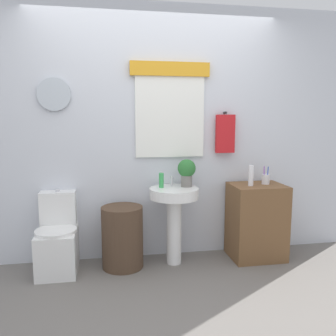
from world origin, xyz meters
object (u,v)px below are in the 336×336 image
(toilet, at_px, (58,241))
(pedestal_sink, at_px, (174,208))
(laundry_hamper, at_px, (123,237))
(toothbrush_cup, at_px, (266,179))
(soap_bottle, at_px, (161,180))
(lotion_bottle, at_px, (251,176))
(potted_plant, at_px, (187,171))
(wooden_cabinet, at_px, (256,221))

(toilet, distance_m, pedestal_sink, 1.17)
(toilet, xyz_separation_m, laundry_hamper, (0.62, -0.03, 0.01))
(laundry_hamper, height_order, toothbrush_cup, toothbrush_cup)
(pedestal_sink, relative_size, soap_bottle, 5.27)
(laundry_hamper, distance_m, soap_bottle, 0.68)
(lotion_bottle, xyz_separation_m, toothbrush_cup, (0.19, 0.06, -0.05))
(lotion_bottle, relative_size, toothbrush_cup, 1.13)
(pedestal_sink, distance_m, soap_bottle, 0.30)
(toothbrush_cup, bearing_deg, lotion_bottle, -162.42)
(pedestal_sink, bearing_deg, soap_bottle, 157.38)
(toilet, bearing_deg, lotion_bottle, -2.20)
(toilet, relative_size, potted_plant, 2.77)
(toothbrush_cup, bearing_deg, soap_bottle, 178.44)
(pedestal_sink, xyz_separation_m, toothbrush_cup, (0.98, 0.02, 0.26))
(toothbrush_cup, bearing_deg, wooden_cabinet, -168.04)
(pedestal_sink, xyz_separation_m, lotion_bottle, (0.79, -0.04, 0.31))
(pedestal_sink, xyz_separation_m, potted_plant, (0.14, 0.06, 0.36))
(laundry_hamper, height_order, soap_bottle, soap_bottle)
(wooden_cabinet, bearing_deg, pedestal_sink, 180.00)
(pedestal_sink, bearing_deg, wooden_cabinet, 0.00)
(laundry_hamper, bearing_deg, wooden_cabinet, 0.00)
(toilet, distance_m, wooden_cabinet, 2.02)
(soap_bottle, bearing_deg, toilet, -179.08)
(wooden_cabinet, distance_m, potted_plant, 0.92)
(potted_plant, bearing_deg, wooden_cabinet, -4.63)
(toilet, bearing_deg, wooden_cabinet, -0.96)
(laundry_hamper, bearing_deg, soap_bottle, 7.20)
(pedestal_sink, distance_m, wooden_cabinet, 0.90)
(toothbrush_cup, bearing_deg, toilet, 179.63)
(toilet, height_order, lotion_bottle, lotion_bottle)
(pedestal_sink, height_order, lotion_bottle, lotion_bottle)
(pedestal_sink, relative_size, wooden_cabinet, 0.99)
(potted_plant, xyz_separation_m, lotion_bottle, (0.65, -0.10, -0.05))
(wooden_cabinet, bearing_deg, soap_bottle, 177.14)
(toilet, height_order, laundry_hamper, toilet)
(laundry_hamper, height_order, lotion_bottle, lotion_bottle)
(wooden_cabinet, xyz_separation_m, soap_bottle, (-1.00, 0.05, 0.46))
(soap_bottle, bearing_deg, toothbrush_cup, -1.56)
(toilet, distance_m, toothbrush_cup, 2.18)
(toilet, distance_m, laundry_hamper, 0.62)
(toilet, bearing_deg, potted_plant, 1.18)
(laundry_hamper, height_order, potted_plant, potted_plant)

